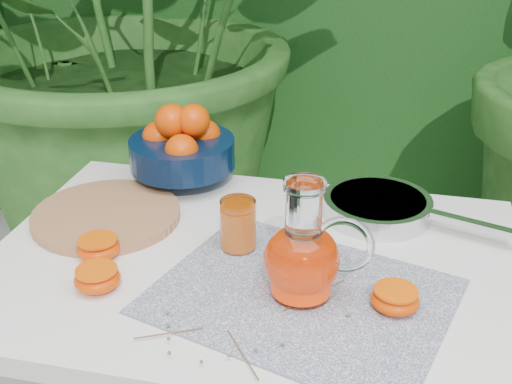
% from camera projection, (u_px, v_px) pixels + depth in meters
% --- Properties ---
extents(white_table, '(1.00, 0.70, 0.75)m').
position_uv_depth(white_table, '(254.00, 294.00, 1.24)').
color(white_table, white).
rests_on(white_table, ground).
extents(placemat, '(0.57, 0.50, 0.00)m').
position_uv_depth(placemat, '(301.00, 296.00, 1.09)').
color(placemat, '#0D204D').
rests_on(placemat, white_table).
extents(cutting_board, '(0.35, 0.35, 0.02)m').
position_uv_depth(cutting_board, '(106.00, 215.00, 1.34)').
color(cutting_board, '#AD7D4E').
rests_on(cutting_board, white_table).
extents(fruit_bowl, '(0.31, 0.31, 0.19)m').
position_uv_depth(fruit_bowl, '(182.00, 146.00, 1.47)').
color(fruit_bowl, black).
rests_on(fruit_bowl, white_table).
extents(juice_pitcher, '(0.18, 0.13, 0.21)m').
position_uv_depth(juice_pitcher, '(304.00, 257.00, 1.07)').
color(juice_pitcher, white).
rests_on(juice_pitcher, white_table).
extents(juice_tumbler, '(0.09, 0.09, 0.10)m').
position_uv_depth(juice_tumbler, '(238.00, 226.00, 1.21)').
color(juice_tumbler, white).
rests_on(juice_tumbler, white_table).
extents(saute_pan, '(0.42, 0.29, 0.04)m').
position_uv_depth(saute_pan, '(379.00, 206.00, 1.34)').
color(saute_pan, silver).
rests_on(saute_pan, white_table).
extents(orange_halves, '(0.65, 0.19, 0.04)m').
position_uv_depth(orange_halves, '(191.00, 274.00, 1.12)').
color(orange_halves, red).
rests_on(orange_halves, white_table).
extents(thyme_sprigs, '(0.32, 0.28, 0.01)m').
position_uv_depth(thyme_sprigs, '(247.00, 324.00, 1.02)').
color(thyme_sprigs, brown).
rests_on(thyme_sprigs, white_table).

